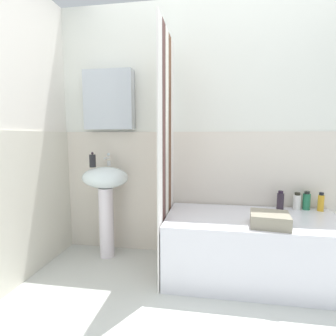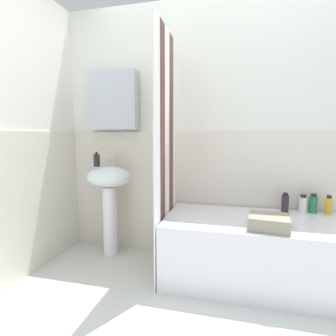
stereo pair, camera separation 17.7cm
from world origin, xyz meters
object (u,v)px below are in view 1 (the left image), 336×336
Objects in this scene: conditioner_bottle at (307,201)px; bathtub at (253,247)px; soap_dispenser at (93,161)px; shampoo_bottle at (321,202)px; lotion_bottle at (280,201)px; sink at (106,191)px; body_wash_bottle at (297,202)px; towel_folded at (270,220)px.

bathtub is at bearing -148.11° from conditioner_bottle.
soap_dispenser is 2.07m from shampoo_bottle.
lotion_bottle is at bearing -179.41° from shampoo_bottle.
lotion_bottle is at bearing 3.77° from sink.
body_wash_bottle is (-0.19, 0.02, -0.00)m from shampoo_bottle.
shampoo_bottle reaches higher than towel_folded.
bathtub is 8.53× the size of shampoo_bottle.
sink is at bearing 172.68° from bathtub.
body_wash_bottle is (1.74, 0.12, -0.06)m from sink.
sink reaches higher than shampoo_bottle.
bathtub is (1.43, -0.14, -0.68)m from soap_dispenser.
soap_dispenser reaches higher than conditioner_bottle.
shampoo_bottle reaches higher than body_wash_bottle.
soap_dispenser is 0.53× the size of towel_folded.
shampoo_bottle reaches higher than bathtub.
bathtub is 0.74m from shampoo_bottle.
conditioner_bottle is at bearing 50.85° from towel_folded.
body_wash_bottle is at bearing 175.10° from shampoo_bottle.
shampoo_bottle is (2.03, 0.14, -0.35)m from soap_dispenser.
body_wash_bottle is 0.15m from lotion_bottle.
shampoo_bottle is 0.61× the size of towel_folded.
body_wash_bottle reaches higher than towel_folded.
conditioner_bottle is 0.66m from towel_folded.
soap_dispenser is at bearing -176.00° from shampoo_bottle.
towel_folded is (-0.33, -0.50, -0.02)m from body_wash_bottle.
sink is 1.93m from shampoo_bottle.
soap_dispenser reaches higher than lotion_bottle.
soap_dispenser is at bearing -175.08° from body_wash_bottle.
sink is 6.20× the size of soap_dispenser.
towel_folded is at bearing -111.26° from lotion_bottle.
sink is 0.31m from soap_dispenser.
sink is at bearing 165.19° from towel_folded.
sink is 1.60m from lotion_bottle.
sink is at bearing -176.23° from lotion_bottle.
conditioner_bottle is (0.49, 0.31, 0.33)m from bathtub.
conditioner_bottle is at bearing 7.74° from body_wash_bottle.
conditioner_bottle is (1.82, 0.14, -0.05)m from sink.
soap_dispenser is at bearing -162.05° from sink.
shampoo_bottle is (1.93, 0.11, -0.05)m from sink.
sink reaches higher than lotion_bottle.
sink is at bearing -176.78° from shampoo_bottle.
conditioner_bottle is at bearing 165.62° from shampoo_bottle.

